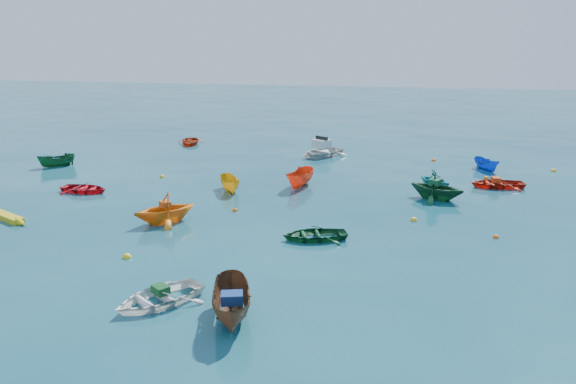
# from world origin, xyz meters

# --- Properties ---
(ground) EXTENTS (160.00, 160.00, 0.00)m
(ground) POSITION_xyz_m (0.00, 0.00, 0.00)
(ground) COLOR #0B3E50
(ground) RESTS_ON ground
(dinghy_white_near) EXTENTS (3.73, 3.94, 0.66)m
(dinghy_white_near) POSITION_xyz_m (-1.71, -8.52, 0.00)
(dinghy_white_near) COLOR white
(dinghy_white_near) RESTS_ON ground
(sampan_brown_mid) EXTENTS (2.18, 3.56, 1.29)m
(sampan_brown_mid) POSITION_xyz_m (1.11, -9.06, 0.00)
(sampan_brown_mid) COLOR #4E301C
(sampan_brown_mid) RESTS_ON ground
(dinghy_orange_w) EXTENTS (4.02, 4.01, 1.60)m
(dinghy_orange_w) POSITION_xyz_m (-5.08, -0.34, 0.00)
(dinghy_orange_w) COLOR orange
(dinghy_orange_w) RESTS_ON ground
(sampan_yellow_mid) EXTENTS (2.13, 2.81, 1.03)m
(sampan_yellow_mid) POSITION_xyz_m (-3.70, 5.95, 0.00)
(sampan_yellow_mid) COLOR gold
(sampan_yellow_mid) RESTS_ON ground
(dinghy_green_e) EXTENTS (3.47, 2.96, 0.61)m
(dinghy_green_e) POSITION_xyz_m (2.50, -1.13, 0.00)
(dinghy_green_e) COLOR #114C26
(dinghy_green_e) RESTS_ON ground
(dinghy_cyan_se) EXTENTS (3.05, 3.06, 1.22)m
(dinghy_cyan_se) POSITION_xyz_m (8.20, 9.17, 0.00)
(dinghy_cyan_se) COLOR teal
(dinghy_cyan_se) RESTS_ON ground
(dinghy_red_nw) EXTENTS (3.02, 2.27, 0.60)m
(dinghy_red_nw) POSITION_xyz_m (-12.08, 3.96, 0.00)
(dinghy_red_nw) COLOR red
(dinghy_red_nw) RESTS_ON ground
(sampan_orange_n) EXTENTS (1.77, 3.29, 1.20)m
(sampan_orange_n) POSITION_xyz_m (0.19, 7.80, 0.00)
(sampan_orange_n) COLOR #E94015
(sampan_orange_n) RESTS_ON ground
(dinghy_green_n) EXTENTS (3.92, 3.72, 1.62)m
(dinghy_green_n) POSITION_xyz_m (8.20, 6.63, 0.00)
(dinghy_green_n) COLOR #104625
(dinghy_green_n) RESTS_ON ground
(dinghy_red_ne) EXTENTS (3.52, 2.78, 0.66)m
(dinghy_red_ne) POSITION_xyz_m (11.95, 10.13, 0.00)
(dinghy_red_ne) COLOR red
(dinghy_red_ne) RESTS_ON ground
(sampan_blue_far) EXTENTS (1.95, 2.55, 0.93)m
(sampan_blue_far) POSITION_xyz_m (11.90, 14.82, 0.00)
(sampan_blue_far) COLOR #0F3EBC
(sampan_blue_far) RESTS_ON ground
(dinghy_red_far) EXTENTS (3.08, 3.63, 0.64)m
(dinghy_red_far) POSITION_xyz_m (-11.63, 19.70, 0.00)
(dinghy_red_far) COLOR #B02E0E
(dinghy_red_far) RESTS_ON ground
(sampan_green_far) EXTENTS (2.46, 2.48, 0.98)m
(sampan_green_far) POSITION_xyz_m (-17.67, 9.68, 0.00)
(sampan_green_far) COLOR #104825
(sampan_green_far) RESTS_ON ground
(kayak_yellow) EXTENTS (3.50, 2.07, 0.36)m
(kayak_yellow) POSITION_xyz_m (-13.23, -1.45, 0.00)
(kayak_yellow) COLOR gold
(kayak_yellow) RESTS_ON ground
(motorboat_white) EXTENTS (4.64, 4.96, 1.44)m
(motorboat_white) POSITION_xyz_m (0.09, 17.09, 0.00)
(motorboat_white) COLOR silver
(motorboat_white) RESTS_ON ground
(tarp_green_a) EXTENTS (0.73, 0.70, 0.28)m
(tarp_green_a) POSITION_xyz_m (-1.65, -8.44, 0.47)
(tarp_green_a) COLOR #12491E
(tarp_green_a) RESTS_ON dinghy_white_near
(tarp_blue_a) EXTENTS (0.82, 0.71, 0.34)m
(tarp_blue_a) POSITION_xyz_m (1.15, -9.21, 0.81)
(tarp_blue_a) COLOR navy
(tarp_blue_a) RESTS_ON sampan_brown_mid
(tarp_orange_a) EXTENTS (0.72, 0.72, 0.28)m
(tarp_orange_a) POSITION_xyz_m (-5.05, -0.31, 0.94)
(tarp_orange_a) COLOR #C24E13
(tarp_orange_a) RESTS_ON dinghy_orange_w
(tarp_green_b) EXTENTS (0.80, 0.89, 0.35)m
(tarp_green_b) POSITION_xyz_m (8.10, 6.67, 0.99)
(tarp_green_b) COLOR #134F2C
(tarp_green_b) RESTS_ON dinghy_green_n
(tarp_orange_b) EXTENTS (0.54, 0.66, 0.29)m
(tarp_orange_b) POSITION_xyz_m (11.85, 10.12, 0.47)
(tarp_orange_b) COLOR #BA3E13
(tarp_orange_b) RESTS_ON dinghy_red_ne
(buoy_or_a) EXTENTS (0.33, 0.33, 0.33)m
(buoy_or_a) POSITION_xyz_m (-4.76, 1.21, 0.00)
(buoy_or_a) COLOR #D8600B
(buoy_or_a) RESTS_ON ground
(buoy_ye_a) EXTENTS (0.38, 0.38, 0.38)m
(buoy_ye_a) POSITION_xyz_m (-4.76, -4.95, 0.00)
(buoy_ye_a) COLOR yellow
(buoy_ye_a) RESTS_ON ground
(buoy_or_b) EXTENTS (0.29, 0.29, 0.29)m
(buoy_or_b) POSITION_xyz_m (10.60, 0.72, 0.00)
(buoy_or_b) COLOR #FE5F0D
(buoy_or_b) RESTS_ON ground
(buoy_ye_b) EXTENTS (0.33, 0.33, 0.33)m
(buoy_ye_b) POSITION_xyz_m (-6.52, 2.94, 0.00)
(buoy_ye_b) COLOR yellow
(buoy_ye_b) RESTS_ON ground
(buoy_or_c) EXTENTS (0.29, 0.29, 0.29)m
(buoy_or_c) POSITION_xyz_m (-2.26, 2.20, 0.00)
(buoy_or_c) COLOR orange
(buoy_or_c) RESTS_ON ground
(buoy_ye_c) EXTENTS (0.34, 0.34, 0.34)m
(buoy_ye_c) POSITION_xyz_m (6.95, 2.50, 0.00)
(buoy_ye_c) COLOR yellow
(buoy_ye_c) RESTS_ON ground
(buoy_or_d) EXTENTS (0.37, 0.37, 0.37)m
(buoy_or_d) POSITION_xyz_m (11.57, 12.14, 0.00)
(buoy_or_d) COLOR orange
(buoy_or_d) RESTS_ON ground
(buoy_ye_d) EXTENTS (0.32, 0.32, 0.32)m
(buoy_ye_d) POSITION_xyz_m (-9.08, 8.24, 0.00)
(buoy_ye_d) COLOR yellow
(buoy_ye_d) RESTS_ON ground
(buoy_or_e) EXTENTS (0.34, 0.34, 0.34)m
(buoy_or_e) POSITION_xyz_m (8.48, 17.04, 0.00)
(buoy_or_e) COLOR #FF560D
(buoy_or_e) RESTS_ON ground
(buoy_ye_e) EXTENTS (0.36, 0.36, 0.36)m
(buoy_ye_e) POSITION_xyz_m (16.36, 15.30, 0.00)
(buoy_ye_e) COLOR yellow
(buoy_ye_e) RESTS_ON ground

